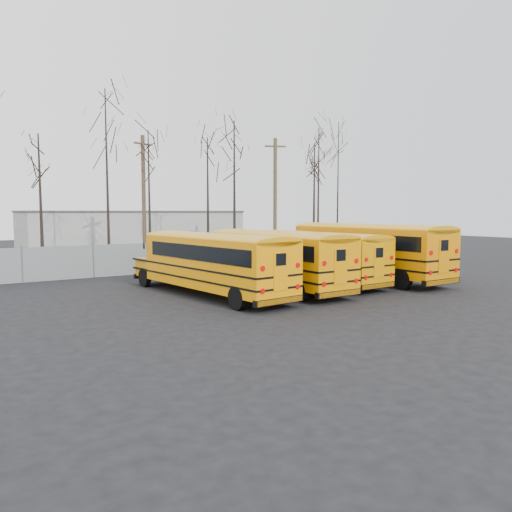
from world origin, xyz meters
TOP-DOWN VIEW (x-y plane):
  - ground at (0.00, 0.00)m, footprint 120.00×120.00m
  - fence at (0.00, 12.00)m, footprint 40.00×0.04m
  - distant_building at (2.00, 32.00)m, footprint 22.00×8.00m
  - bus_a at (-5.25, 1.99)m, footprint 3.47×11.10m
  - bus_b at (-1.56, 2.02)m, footprint 2.58×11.03m
  - bus_c at (1.57, 2.58)m, footprint 2.68×10.60m
  - bus_d at (5.06, 2.06)m, footprint 2.79×12.07m
  - utility_pole_left at (-2.21, 18.38)m, footprint 1.67×0.80m
  - utility_pole_right at (8.86, 16.30)m, footprint 1.72×0.89m
  - tree_2 at (-10.11, 16.13)m, footprint 0.26×0.26m
  - tree_3 at (-5.36, 17.29)m, footprint 0.26×0.26m
  - tree_4 at (-1.94, 17.93)m, footprint 0.26×0.26m
  - tree_5 at (3.10, 17.81)m, footprint 0.26×0.26m
  - tree_6 at (4.86, 16.49)m, footprint 0.26×0.26m
  - tree_7 at (11.15, 13.82)m, footprint 0.26×0.26m
  - tree_8 at (14.53, 17.19)m, footprint 0.26×0.26m
  - tree_9 at (17.20, 17.40)m, footprint 0.26×0.26m

SIDE VIEW (x-z plane):
  - ground at x=0.00m, z-range 0.00..0.00m
  - fence at x=0.00m, z-range 0.00..2.00m
  - bus_c at x=1.57m, z-range 0.25..3.20m
  - bus_a at x=-5.25m, z-range 0.26..3.32m
  - bus_b at x=-1.56m, z-range 0.26..3.34m
  - bus_d at x=5.06m, z-range 0.29..3.66m
  - distant_building at x=2.00m, z-range 0.00..4.00m
  - tree_2 at x=-10.11m, z-range 0.00..9.04m
  - tree_7 at x=11.15m, z-range 0.00..9.75m
  - tree_5 at x=3.10m, z-range 0.00..10.08m
  - utility_pole_left at x=-2.21m, z-range 0.14..10.00m
  - tree_4 at x=-1.94m, z-range 0.00..10.21m
  - utility_pole_right at x=8.86m, z-range 0.14..10.43m
  - tree_6 at x=4.86m, z-range 0.00..11.40m
  - tree_8 at x=14.53m, z-range 0.00..11.76m
  - tree_9 at x=17.20m, z-range 0.00..12.61m
  - tree_3 at x=-5.36m, z-range 0.00..12.73m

